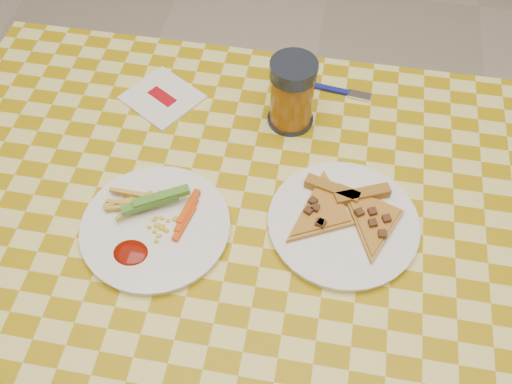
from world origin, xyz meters
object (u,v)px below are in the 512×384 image
plate_right (343,224)px  table (266,252)px  plate_left (156,228)px  drink_glass (292,94)px

plate_right → table: bearing=-166.4°
table → plate_right: bearing=13.6°
table → plate_left: bearing=-170.0°
plate_left → plate_right: 0.31m
plate_right → drink_glass: size_ratio=1.74×
plate_left → plate_right: same height
table → plate_right: size_ratio=5.21×
table → plate_right: plate_right is taller
plate_left → drink_glass: size_ratio=1.71×
table → plate_left: (-0.18, -0.03, 0.08)m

